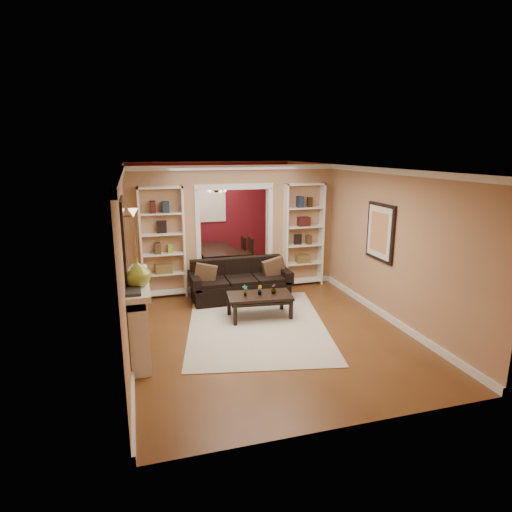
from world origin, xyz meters
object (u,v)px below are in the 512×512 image
object	(u,v)px
sofa	(240,280)
coffee_table	(260,306)
fireplace	(140,317)
bookshelf_left	(163,243)
bookshelf_right	(303,235)
dining_table	(218,259)

from	to	relation	value
sofa	coffee_table	distance (m)	1.11
sofa	fireplace	world-z (taller)	fireplace
bookshelf_left	bookshelf_right	xyz separation A→B (m)	(3.10, 0.00, 0.00)
fireplace	sofa	bearing A→B (deg)	43.85
sofa	bookshelf_right	world-z (taller)	bookshelf_right
sofa	coffee_table	size ratio (longest dim) A/B	1.77
sofa	bookshelf_right	size ratio (longest dim) A/B	0.89
dining_table	coffee_table	bearing A→B (deg)	-177.94
coffee_table	bookshelf_right	world-z (taller)	bookshelf_right
sofa	dining_table	world-z (taller)	sofa
bookshelf_right	fireplace	world-z (taller)	bookshelf_right
coffee_table	fireplace	bearing A→B (deg)	-152.02
sofa	bookshelf_left	size ratio (longest dim) A/B	0.89
bookshelf_right	dining_table	bearing A→B (deg)	133.83
sofa	fireplace	bearing A→B (deg)	-136.15
bookshelf_right	dining_table	xyz separation A→B (m)	(-1.64, 1.71, -0.87)
dining_table	bookshelf_right	bearing A→B (deg)	-136.17
coffee_table	fireplace	distance (m)	2.32
coffee_table	bookshelf_left	bearing A→B (deg)	139.41
bookshelf_left	fireplace	distance (m)	2.65
coffee_table	dining_table	world-z (taller)	dining_table
bookshelf_left	fireplace	xyz separation A→B (m)	(-0.54, -2.53, -0.57)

